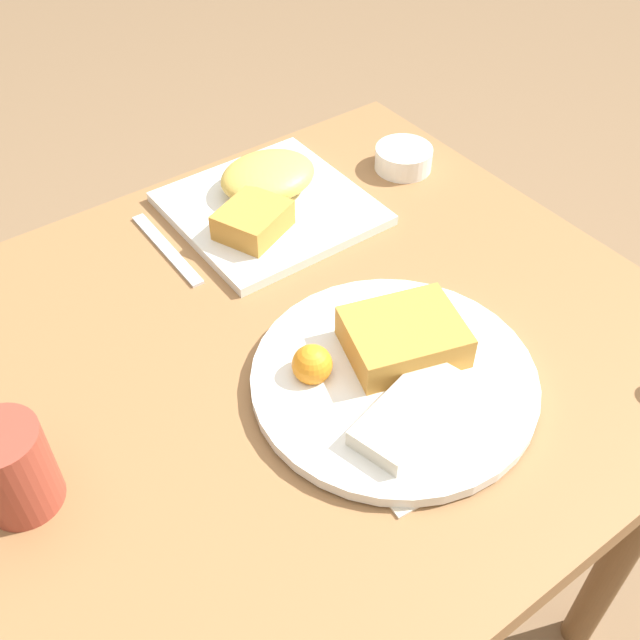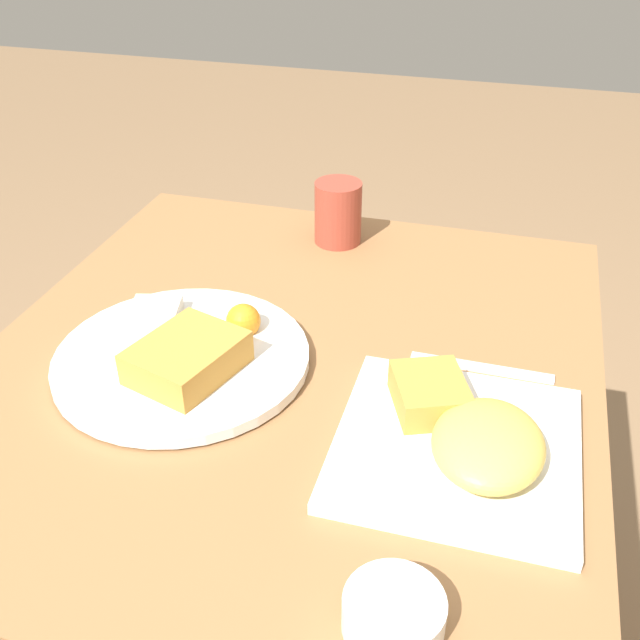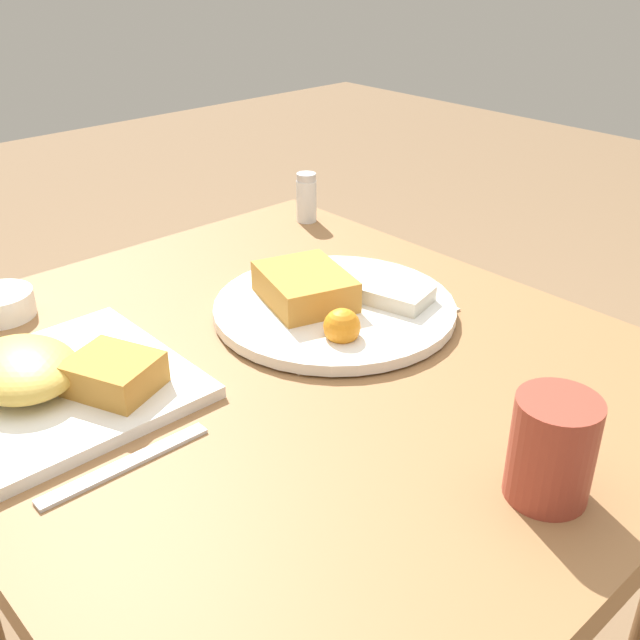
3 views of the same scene
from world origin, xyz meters
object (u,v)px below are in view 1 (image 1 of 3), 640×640
Objects in this scene: sauce_ramekin at (404,158)px; coffee_mug at (12,468)px; plate_oval_far at (394,371)px; butter_knife at (167,249)px; plate_square_near at (267,197)px.

coffee_mug reaches higher than sauce_ramekin.
coffee_mug is (0.38, -0.09, 0.03)m from plate_oval_far.
sauce_ramekin is 0.70m from coffee_mug.
plate_oval_far reaches higher than sauce_ramekin.
plate_oval_far is 3.68× the size of sauce_ramekin.
butter_knife is 0.38m from coffee_mug.
plate_oval_far is at bearing 15.43° from butter_knife.
plate_square_near is 1.45× the size of butter_knife.
plate_oval_far is 1.80× the size of butter_knife.
butter_knife is (0.16, -0.00, -0.02)m from plate_square_near.
sauce_ramekin is 0.38m from butter_knife.
plate_square_near is at bearing -150.38° from coffee_mug.
plate_oval_far is (0.06, 0.34, -0.00)m from plate_square_near.
coffee_mug reaches higher than plate_square_near.
plate_square_near is 0.35m from plate_oval_far.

